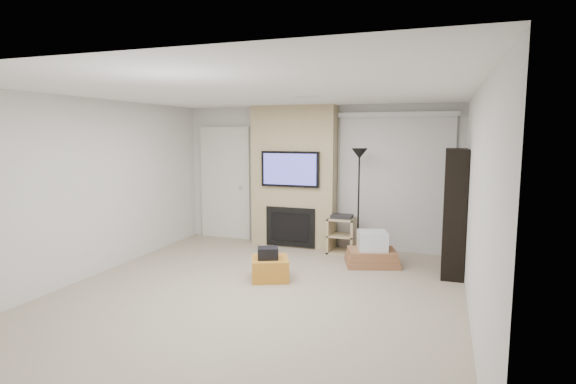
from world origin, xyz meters
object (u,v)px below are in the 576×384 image
(floor_lamp, at_px, (359,172))
(bookshelf, at_px, (454,212))
(ottoman, at_px, (270,268))
(av_stand, at_px, (342,233))
(box_stack, at_px, (372,252))

(floor_lamp, xyz_separation_m, bookshelf, (1.47, -0.54, -0.50))
(ottoman, distance_m, floor_lamp, 2.25)
(ottoman, relative_size, av_stand, 0.76)
(box_stack, distance_m, bookshelf, 1.35)
(ottoman, relative_size, floor_lamp, 0.28)
(ottoman, height_order, av_stand, av_stand)
(floor_lamp, height_order, box_stack, floor_lamp)
(floor_lamp, height_order, av_stand, floor_lamp)
(box_stack, bearing_deg, bookshelf, -2.92)
(av_stand, xyz_separation_m, box_stack, (0.60, -0.54, -0.14))
(floor_lamp, bearing_deg, ottoman, -119.60)
(ottoman, distance_m, av_stand, 1.82)
(floor_lamp, relative_size, bookshelf, 0.99)
(bookshelf, bearing_deg, ottoman, -155.57)
(av_stand, bearing_deg, ottoman, -110.71)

